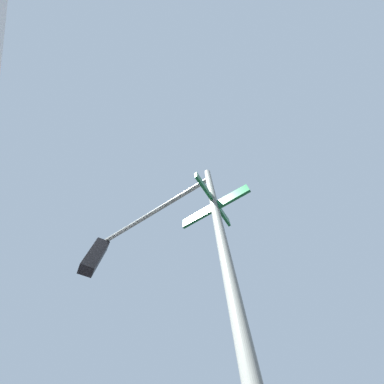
{
  "coord_description": "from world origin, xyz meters",
  "views": [
    {
      "loc": [
        -8.61,
        -6.5,
        1.25
      ],
      "look_at": [
        -7.4,
        -7.09,
        4.19
      ],
      "focal_mm": 18.82,
      "sensor_mm": 36.0,
      "label": 1
    }
  ],
  "objects": [
    {
      "name": "traffic_signal_near",
      "position": [
        -6.34,
        -6.74,
        3.8
      ],
      "size": [
        3.14,
        2.05,
        5.36
      ],
      "color": "slate",
      "rests_on": "ground_plane"
    }
  ]
}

